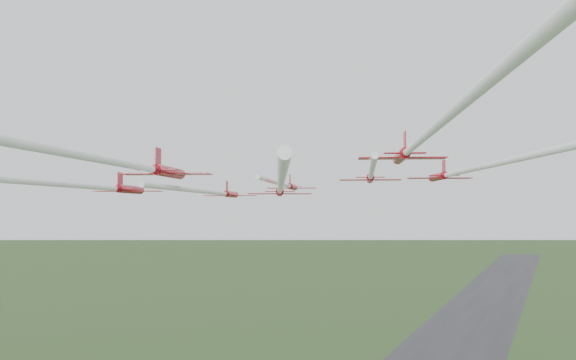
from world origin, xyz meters
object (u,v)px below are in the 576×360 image
at_px(jet_row2_left, 216,193).
at_px(jet_row3_mid, 280,188).
at_px(jet_row3_left, 103,187).
at_px(jet_row4_left, 140,167).
at_px(jet_row2_right, 371,175).
at_px(jet_row4_right, 421,140).
at_px(jet_row3_right, 470,170).
at_px(jet_lead, 286,185).

height_order(jet_row2_left, jet_row3_mid, jet_row3_mid).
distance_m(jet_row3_left, jet_row4_left, 20.91).
bearing_deg(jet_row4_left, jet_row2_left, 88.58).
xyz_separation_m(jet_row2_left, jet_row3_mid, (17.20, -17.07, -0.04)).
bearing_deg(jet_row3_mid, jet_row2_right, 59.63).
xyz_separation_m(jet_row2_right, jet_row4_right, (13.61, -34.45, 1.00)).
distance_m(jet_row2_left, jet_row2_right, 21.84).
height_order(jet_row2_left, jet_row2_right, jet_row2_right).
distance_m(jet_row3_left, jet_row4_right, 42.78).
xyz_separation_m(jet_row4_left, jet_row4_right, (25.70, 2.68, 1.71)).
bearing_deg(jet_row2_right, jet_row3_left, -155.87).
distance_m(jet_row3_right, jet_row4_right, 19.02).
bearing_deg(jet_row3_right, jet_row3_mid, -173.69).
xyz_separation_m(jet_row2_left, jet_row4_right, (33.79, -26.50, 3.45)).
bearing_deg(jet_row2_right, jet_row4_left, -123.90).
height_order(jet_row2_left, jet_row4_left, jet_row4_left).
relative_size(jet_row2_right, jet_row3_right, 0.86).
bearing_deg(jet_row3_left, jet_row2_right, 23.11).
bearing_deg(jet_row4_right, jet_lead, 106.64).
xyz_separation_m(jet_lead, jet_row2_right, (17.27, -10.58, 0.85)).
bearing_deg(jet_row2_right, jet_row3_mid, -112.67).
relative_size(jet_row3_left, jet_row4_right, 0.70).
bearing_deg(jet_row3_left, jet_row2_left, 47.26).
height_order(jet_row2_left, jet_row3_right, jet_row3_right).
xyz_separation_m(jet_row2_left, jet_row3_left, (-7.33, -15.14, 0.38)).
bearing_deg(jet_row2_right, jet_lead, 132.65).
relative_size(jet_row2_right, jet_row4_left, 1.09).
xyz_separation_m(jet_row2_left, jet_row3_right, (35.46, -7.60, 2.01)).
distance_m(jet_row2_right, jet_row4_left, 39.05).
bearing_deg(jet_lead, jet_row4_left, -99.93).
bearing_deg(jet_row3_left, jet_row3_right, -6.91).
bearing_deg(jet_row2_left, jet_row3_left, -133.05).
bearing_deg(jet_lead, jet_row2_left, -115.08).
xyz_separation_m(jet_row3_mid, jet_row3_right, (18.25, 9.46, 2.05)).
bearing_deg(jet_row2_right, jet_row4_right, -84.31).
distance_m(jet_lead, jet_row2_right, 20.27).
bearing_deg(jet_row3_mid, jet_row4_right, -53.19).
relative_size(jet_lead, jet_row2_left, 0.91).
xyz_separation_m(jet_row2_right, jet_row4_left, (-12.09, -37.13, -0.71)).
bearing_deg(jet_lead, jet_row3_left, -123.06).
height_order(jet_row2_right, jet_row4_right, jet_row4_right).
xyz_separation_m(jet_lead, jet_row3_left, (-10.25, -33.67, -1.23)).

